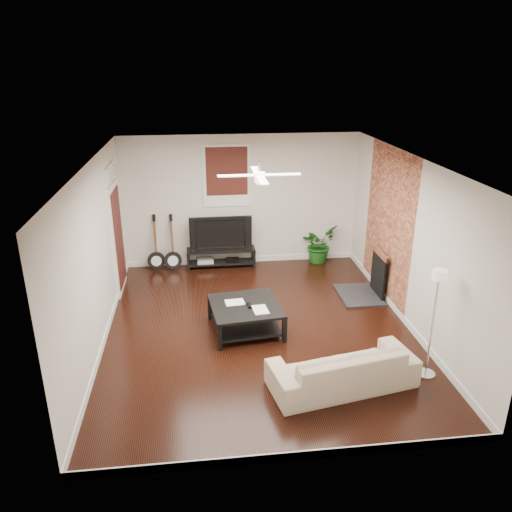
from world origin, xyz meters
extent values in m
cube|color=black|center=(0.00, 0.00, 0.00)|extent=(5.00, 6.00, 0.01)
cube|color=white|center=(0.00, 0.00, 2.80)|extent=(5.00, 6.00, 0.01)
cube|color=silver|center=(0.00, 3.00, 1.40)|extent=(5.00, 0.01, 2.80)
cube|color=silver|center=(0.00, -3.00, 1.40)|extent=(5.00, 0.01, 2.80)
cube|color=silver|center=(-2.50, 0.00, 1.40)|extent=(0.01, 6.00, 2.80)
cube|color=silver|center=(2.50, 0.00, 1.40)|extent=(0.01, 6.00, 2.80)
cube|color=brown|center=(2.49, 1.00, 1.40)|extent=(0.02, 2.20, 2.80)
cube|color=black|center=(2.20, 1.00, 0.46)|extent=(0.80, 1.10, 0.92)
cube|color=#3F1711|center=(-0.30, 2.97, 1.95)|extent=(1.00, 0.06, 1.30)
cube|color=white|center=(-2.46, 1.90, 1.25)|extent=(0.08, 1.00, 2.50)
cube|color=black|center=(-0.47, 2.78, 0.20)|extent=(1.46, 0.39, 0.41)
imported|color=black|center=(-0.47, 2.80, 0.79)|extent=(1.31, 0.17, 0.75)
cube|color=black|center=(-0.22, -0.01, 0.23)|extent=(1.22, 1.22, 0.46)
imported|color=tan|center=(0.94, -1.70, 0.29)|extent=(2.11, 1.15, 0.58)
imported|color=#185317|center=(1.69, 2.82, 0.42)|extent=(0.99, 0.99, 0.83)
camera|label=1|loc=(-0.93, -7.31, 4.19)|focal=35.15mm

